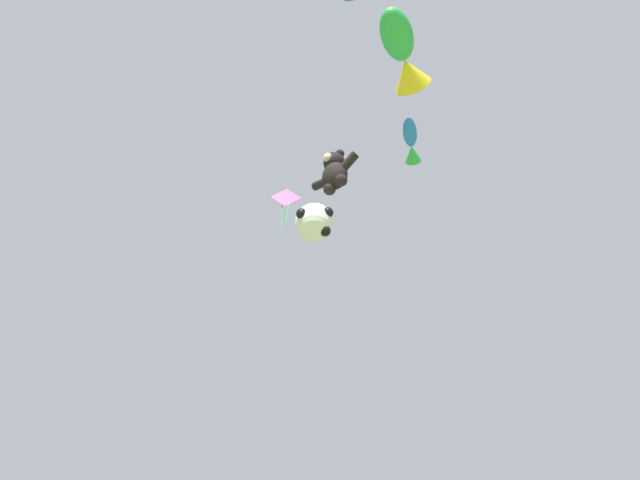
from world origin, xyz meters
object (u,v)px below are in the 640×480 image
fish_kite_cobalt (411,143)px  diamond_kite (286,200)px  teddy_bear_kite (335,172)px  soccer_ball_kite (315,222)px  fish_kite_emerald (403,55)px

fish_kite_cobalt → diamond_kite: diamond_kite is taller
teddy_bear_kite → diamond_kite: size_ratio=0.70×
diamond_kite → soccer_ball_kite: bearing=-22.0°
soccer_ball_kite → fish_kite_emerald: fish_kite_emerald is taller
fish_kite_emerald → fish_kite_cobalt: bearing=121.7°
teddy_bear_kite → fish_kite_emerald: (3.34, -0.61, 2.08)m
soccer_ball_kite → fish_kite_cobalt: fish_kite_cobalt is taller
fish_kite_cobalt → diamond_kite: (-5.45, -0.60, 1.40)m
fish_kite_cobalt → fish_kite_emerald: bearing=-58.3°
teddy_bear_kite → fish_kite_cobalt: fish_kite_cobalt is taller
teddy_bear_kite → diamond_kite: bearing=162.6°
fish_kite_cobalt → fish_kite_emerald: fish_kite_emerald is taller
teddy_bear_kite → soccer_ball_kite: teddy_bear_kite is taller
soccer_ball_kite → fish_kite_cobalt: bearing=32.0°
fish_kite_emerald → soccer_ball_kite: bearing=171.6°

